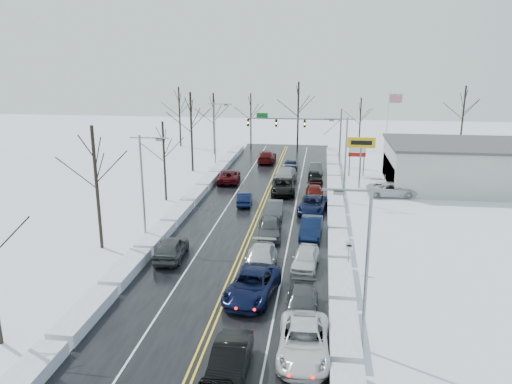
# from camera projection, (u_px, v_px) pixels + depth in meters

# --- Properties ---
(ground) EXTENTS (160.00, 160.00, 0.00)m
(ground) POSITION_uv_depth(u_px,v_px,m) (252.00, 229.00, 44.95)
(ground) COLOR white
(ground) RESTS_ON ground
(road_surface) EXTENTS (14.00, 84.00, 0.01)m
(road_surface) POSITION_uv_depth(u_px,v_px,m) (255.00, 222.00, 46.86)
(road_surface) COLOR black
(road_surface) RESTS_ON ground
(snow_bank_left) EXTENTS (1.65, 72.00, 0.77)m
(snow_bank_left) POSITION_uv_depth(u_px,v_px,m) (176.00, 219.00, 47.83)
(snow_bank_left) COLOR silver
(snow_bank_left) RESTS_ON ground
(snow_bank_right) EXTENTS (1.65, 72.00, 0.77)m
(snow_bank_right) POSITION_uv_depth(u_px,v_px,m) (337.00, 226.00, 45.88)
(snow_bank_right) COLOR silver
(snow_bank_right) RESTS_ON ground
(traffic_signal_mast) EXTENTS (13.28, 0.39, 8.00)m
(traffic_signal_mast) POSITION_uv_depth(u_px,v_px,m) (304.00, 126.00, 69.77)
(traffic_signal_mast) COLOR slate
(traffic_signal_mast) RESTS_ON ground
(tires_plus_sign) EXTENTS (3.20, 0.34, 6.00)m
(tires_plus_sign) POSITION_uv_depth(u_px,v_px,m) (361.00, 146.00, 57.54)
(tires_plus_sign) COLOR slate
(tires_plus_sign) RESTS_ON ground
(used_vehicles_sign) EXTENTS (2.20, 0.22, 4.65)m
(used_vehicles_sign) POSITION_uv_depth(u_px,v_px,m) (357.00, 151.00, 63.73)
(used_vehicles_sign) COLOR slate
(used_vehicles_sign) RESTS_ON ground
(speed_limit_sign) EXTENTS (0.55, 0.09, 2.35)m
(speed_limit_sign) POSITION_uv_depth(u_px,v_px,m) (349.00, 250.00, 35.82)
(speed_limit_sign) COLOR slate
(speed_limit_sign) RESTS_ON ground
(flagpole) EXTENTS (1.87, 1.20, 10.00)m
(flagpole) POSITION_uv_depth(u_px,v_px,m) (388.00, 123.00, 70.07)
(flagpole) COLOR silver
(flagpole) RESTS_ON ground
(dealership_building) EXTENTS (20.40, 12.40, 5.30)m
(dealership_building) POSITION_uv_depth(u_px,v_px,m) (476.00, 165.00, 58.36)
(dealership_building) COLOR #B1B0AC
(dealership_building) RESTS_ON ground
(streetlight_se) EXTENTS (3.20, 0.25, 9.00)m
(streetlight_se) POSITION_uv_depth(u_px,v_px,m) (363.00, 257.00, 25.27)
(streetlight_se) COLOR slate
(streetlight_se) RESTS_ON ground
(streetlight_ne) EXTENTS (3.20, 0.25, 9.00)m
(streetlight_ne) POSITION_uv_depth(u_px,v_px,m) (344.00, 153.00, 52.02)
(streetlight_ne) COLOR slate
(streetlight_ne) RESTS_ON ground
(streetlight_sw) EXTENTS (3.20, 0.25, 9.00)m
(streetlight_sw) POSITION_uv_depth(u_px,v_px,m) (145.00, 180.00, 40.77)
(streetlight_sw) COLOR slate
(streetlight_sw) RESTS_ON ground
(streetlight_nw) EXTENTS (3.20, 0.25, 9.00)m
(streetlight_nw) POSITION_uv_depth(u_px,v_px,m) (216.00, 130.00, 67.51)
(streetlight_nw) COLOR slate
(streetlight_nw) RESTS_ON ground
(tree_left_b) EXTENTS (4.00, 4.00, 10.00)m
(tree_left_b) POSITION_uv_depth(u_px,v_px,m) (95.00, 164.00, 38.82)
(tree_left_b) COLOR #2D231C
(tree_left_b) RESTS_ON ground
(tree_left_c) EXTENTS (3.40, 3.40, 8.50)m
(tree_left_c) POSITION_uv_depth(u_px,v_px,m) (164.00, 146.00, 52.35)
(tree_left_c) COLOR #2D231C
(tree_left_c) RESTS_ON ground
(tree_left_d) EXTENTS (4.20, 4.20, 10.50)m
(tree_left_d) POSITION_uv_depth(u_px,v_px,m) (191.00, 116.00, 65.43)
(tree_left_d) COLOR #2D231C
(tree_left_d) RESTS_ON ground
(tree_left_e) EXTENTS (3.80, 3.80, 9.50)m
(tree_left_e) POSITION_uv_depth(u_px,v_px,m) (214.00, 112.00, 77.03)
(tree_left_e) COLOR #2D231C
(tree_left_e) RESTS_ON ground
(tree_far_a) EXTENTS (4.00, 4.00, 10.00)m
(tree_far_a) POSITION_uv_depth(u_px,v_px,m) (179.00, 105.00, 83.59)
(tree_far_a) COLOR #2D231C
(tree_far_a) RESTS_ON ground
(tree_far_b) EXTENTS (3.60, 3.60, 9.00)m
(tree_far_b) POSITION_uv_depth(u_px,v_px,m) (251.00, 110.00, 83.19)
(tree_far_b) COLOR #2D231C
(tree_far_b) RESTS_ON ground
(tree_far_c) EXTENTS (4.40, 4.40, 11.00)m
(tree_far_c) POSITION_uv_depth(u_px,v_px,m) (298.00, 103.00, 79.88)
(tree_far_c) COLOR #2D231C
(tree_far_c) RESTS_ON ground
(tree_far_d) EXTENTS (3.40, 3.40, 8.50)m
(tree_far_d) POSITION_uv_depth(u_px,v_px,m) (361.00, 114.00, 80.50)
(tree_far_d) COLOR #2D231C
(tree_far_d) RESTS_ON ground
(tree_far_e) EXTENTS (4.20, 4.20, 10.50)m
(tree_far_e) POSITION_uv_depth(u_px,v_px,m) (464.00, 106.00, 78.56)
(tree_far_e) COLOR #2D231C
(tree_far_e) RESTS_ON ground
(queued_car_1) EXTENTS (1.76, 4.84, 1.59)m
(queued_car_1) POSITION_uv_depth(u_px,v_px,m) (230.00, 375.00, 24.56)
(queued_car_1) COLOR black
(queued_car_1) RESTS_ON ground
(queued_car_2) EXTENTS (3.59, 6.36, 1.68)m
(queued_car_2) POSITION_uv_depth(u_px,v_px,m) (252.00, 297.00, 32.45)
(queued_car_2) COLOR black
(queued_car_2) RESTS_ON ground
(queued_car_3) EXTENTS (2.26, 5.45, 1.58)m
(queued_car_3) POSITION_uv_depth(u_px,v_px,m) (261.00, 269.00, 36.56)
(queued_car_3) COLOR silver
(queued_car_3) RESTS_ON ground
(queued_car_4) EXTENTS (2.37, 5.02, 1.66)m
(queued_car_4) POSITION_uv_depth(u_px,v_px,m) (269.00, 237.00, 43.14)
(queued_car_4) COLOR #3F4244
(queued_car_4) RESTS_ON ground
(queued_car_5) EXTENTS (1.74, 4.43, 1.44)m
(queued_car_5) POSITION_uv_depth(u_px,v_px,m) (275.00, 216.00, 48.60)
(queued_car_5) COLOR #3C3F41
(queued_car_5) RESTS_ON ground
(queued_car_6) EXTENTS (3.03, 5.92, 1.60)m
(queued_car_6) POSITION_uv_depth(u_px,v_px,m) (283.00, 193.00, 56.59)
(queued_car_6) COLOR black
(queued_car_6) RESTS_ON ground
(queued_car_7) EXTENTS (3.05, 6.15, 1.72)m
(queued_car_7) POSITION_uv_depth(u_px,v_px,m) (285.00, 182.00, 61.37)
(queued_car_7) COLOR #94969B
(queued_car_7) RESTS_ON ground
(queued_car_8) EXTENTS (2.19, 4.63, 1.53)m
(queued_car_8) POSITION_uv_depth(u_px,v_px,m) (289.00, 172.00, 66.92)
(queued_car_8) COLOR black
(queued_car_8) RESTS_ON ground
(queued_car_10) EXTENTS (2.76, 5.79, 1.59)m
(queued_car_10) POSITION_uv_depth(u_px,v_px,m) (303.00, 355.00, 26.16)
(queued_car_10) COLOR white
(queued_car_10) RESTS_ON ground
(queued_car_11) EXTENTS (1.99, 4.81, 1.39)m
(queued_car_11) POSITION_uv_depth(u_px,v_px,m) (301.00, 314.00, 30.30)
(queued_car_11) COLOR #3F4144
(queued_car_11) RESTS_ON ground
(queued_car_12) EXTENTS (2.19, 4.63, 1.53)m
(queued_car_12) POSITION_uv_depth(u_px,v_px,m) (305.00, 268.00, 36.86)
(queued_car_12) COLOR silver
(queued_car_12) RESTS_ON ground
(queued_car_13) EXTENTS (1.98, 5.10, 1.65)m
(queued_car_13) POSITION_uv_depth(u_px,v_px,m) (311.00, 236.00, 43.17)
(queued_car_13) COLOR black
(queued_car_13) RESTS_ON ground
(queued_car_14) EXTENTS (3.10, 5.75, 1.53)m
(queued_car_14) POSITION_uv_depth(u_px,v_px,m) (312.00, 212.00, 49.86)
(queued_car_14) COLOR black
(queued_car_14) RESTS_ON ground
(queued_car_15) EXTENTS (2.18, 4.85, 1.38)m
(queued_car_15) POSITION_uv_depth(u_px,v_px,m) (314.00, 199.00, 54.28)
(queued_car_15) COLOR #520F0A
(queued_car_15) RESTS_ON ground
(queued_car_16) EXTENTS (2.07, 4.06, 1.32)m
(queued_car_16) POSITION_uv_depth(u_px,v_px,m) (315.00, 182.00, 61.54)
(queued_car_16) COLOR black
(queued_car_16) RESTS_ON ground
(queued_car_17) EXTENTS (1.99, 4.54, 1.45)m
(queued_car_17) POSITION_uv_depth(u_px,v_px,m) (315.00, 174.00, 65.62)
(queued_car_17) COLOR #3D3F42
(queued_car_17) RESTS_ON ground
(oncoming_car_0) EXTENTS (1.74, 4.14, 1.33)m
(oncoming_car_0) POSITION_uv_depth(u_px,v_px,m) (245.00, 204.00, 52.34)
(oncoming_car_0) COLOR black
(oncoming_car_0) RESTS_ON ground
(oncoming_car_1) EXTENTS (3.06, 5.74, 1.53)m
(oncoming_car_1) POSITION_uv_depth(u_px,v_px,m) (229.00, 182.00, 61.46)
(oncoming_car_1) COLOR #43090D
(oncoming_car_1) RESTS_ON ground
(oncoming_car_2) EXTENTS (2.40, 5.84, 1.69)m
(oncoming_car_2) POSITION_uv_depth(u_px,v_px,m) (267.00, 162.00, 72.81)
(oncoming_car_2) COLOR #49090A
(oncoming_car_2) RESTS_ON ground
(oncoming_car_3) EXTENTS (2.30, 5.09, 1.70)m
(oncoming_car_3) POSITION_uv_depth(u_px,v_px,m) (172.00, 258.00, 38.61)
(oncoming_car_3) COLOR #393B3D
(oncoming_car_3) RESTS_ON ground
(parked_car_0) EXTENTS (5.70, 2.88, 1.55)m
(parked_car_0) POSITION_uv_depth(u_px,v_px,m) (392.00, 196.00, 55.38)
(parked_car_0) COLOR silver
(parked_car_0) RESTS_ON ground
(parked_car_1) EXTENTS (2.64, 5.38, 1.51)m
(parked_car_1) POSITION_uv_depth(u_px,v_px,m) (415.00, 188.00, 58.75)
(parked_car_1) COLOR #46494B
(parked_car_1) RESTS_ON ground
(parked_car_2) EXTENTS (1.82, 4.25, 1.43)m
(parked_car_2) POSITION_uv_depth(u_px,v_px,m) (390.00, 177.00, 63.77)
(parked_car_2) COLOR #3F4144
(parked_car_2) RESTS_ON ground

